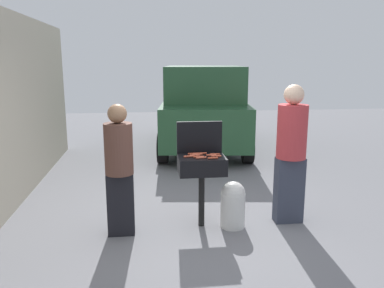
{
  "coord_description": "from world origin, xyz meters",
  "views": [
    {
      "loc": [
        -0.63,
        -4.74,
        2.13
      ],
      "look_at": [
        0.02,
        0.56,
        1.0
      ],
      "focal_mm": 36.61,
      "sensor_mm": 36.0,
      "label": 1
    }
  ],
  "objects_px": {
    "bbq_grill": "(202,167)",
    "hot_dog_6": "(216,156)",
    "person_right": "(291,149)",
    "hot_dog_4": "(189,156)",
    "hot_dog_0": "(198,154)",
    "hot_dog_3": "(201,158)",
    "hot_dog_5": "(202,153)",
    "propane_tank": "(233,204)",
    "hot_dog_2": "(199,157)",
    "parked_minivan": "(203,107)",
    "hot_dog_8": "(193,154)",
    "hot_dog_9": "(211,155)",
    "hot_dog_1": "(195,155)",
    "hot_dog_10": "(215,154)",
    "person_left": "(119,166)",
    "hot_dog_7": "(213,158)"
  },
  "relations": [
    {
      "from": "hot_dog_9",
      "to": "person_left",
      "type": "height_order",
      "value": "person_left"
    },
    {
      "from": "hot_dog_9",
      "to": "person_right",
      "type": "bearing_deg",
      "value": -0.39
    },
    {
      "from": "hot_dog_5",
      "to": "hot_dog_8",
      "type": "distance_m",
      "value": 0.12
    },
    {
      "from": "hot_dog_1",
      "to": "hot_dog_4",
      "type": "distance_m",
      "value": 0.1
    },
    {
      "from": "hot_dog_9",
      "to": "parked_minivan",
      "type": "distance_m",
      "value": 4.72
    },
    {
      "from": "hot_dog_10",
      "to": "person_right",
      "type": "height_order",
      "value": "person_right"
    },
    {
      "from": "hot_dog_0",
      "to": "hot_dog_6",
      "type": "relative_size",
      "value": 1.0
    },
    {
      "from": "hot_dog_3",
      "to": "person_right",
      "type": "relative_size",
      "value": 0.07
    },
    {
      "from": "hot_dog_9",
      "to": "hot_dog_2",
      "type": "bearing_deg",
      "value": -158.51
    },
    {
      "from": "propane_tank",
      "to": "person_left",
      "type": "bearing_deg",
      "value": -178.31
    },
    {
      "from": "hot_dog_6",
      "to": "propane_tank",
      "type": "xyz_separation_m",
      "value": [
        0.22,
        -0.05,
        -0.63
      ]
    },
    {
      "from": "bbq_grill",
      "to": "person_right",
      "type": "bearing_deg",
      "value": -0.2
    },
    {
      "from": "bbq_grill",
      "to": "hot_dog_6",
      "type": "relative_size",
      "value": 7.23
    },
    {
      "from": "hot_dog_2",
      "to": "hot_dog_10",
      "type": "relative_size",
      "value": 1.0
    },
    {
      "from": "hot_dog_6",
      "to": "propane_tank",
      "type": "bearing_deg",
      "value": -11.55
    },
    {
      "from": "hot_dog_4",
      "to": "parked_minivan",
      "type": "relative_size",
      "value": 0.03
    },
    {
      "from": "hot_dog_9",
      "to": "hot_dog_1",
      "type": "bearing_deg",
      "value": 176.17
    },
    {
      "from": "hot_dog_2",
      "to": "hot_dog_8",
      "type": "relative_size",
      "value": 1.0
    },
    {
      "from": "hot_dog_6",
      "to": "person_right",
      "type": "bearing_deg",
      "value": 2.6
    },
    {
      "from": "hot_dog_1",
      "to": "hot_dog_5",
      "type": "height_order",
      "value": "same"
    },
    {
      "from": "bbq_grill",
      "to": "hot_dog_6",
      "type": "height_order",
      "value": "hot_dog_6"
    },
    {
      "from": "hot_dog_8",
      "to": "hot_dog_9",
      "type": "relative_size",
      "value": 1.0
    },
    {
      "from": "person_left",
      "to": "hot_dog_10",
      "type": "bearing_deg",
      "value": 17.71
    },
    {
      "from": "hot_dog_0",
      "to": "hot_dog_9",
      "type": "bearing_deg",
      "value": -21.31
    },
    {
      "from": "hot_dog_2",
      "to": "propane_tank",
      "type": "height_order",
      "value": "hot_dog_2"
    },
    {
      "from": "hot_dog_3",
      "to": "hot_dog_5",
      "type": "distance_m",
      "value": 0.23
    },
    {
      "from": "hot_dog_5",
      "to": "hot_dog_7",
      "type": "height_order",
      "value": "same"
    },
    {
      "from": "hot_dog_6",
      "to": "hot_dog_7",
      "type": "relative_size",
      "value": 1.0
    },
    {
      "from": "bbq_grill",
      "to": "hot_dog_1",
      "type": "xyz_separation_m",
      "value": [
        -0.08,
        0.02,
        0.16
      ]
    },
    {
      "from": "hot_dog_5",
      "to": "hot_dog_6",
      "type": "distance_m",
      "value": 0.23
    },
    {
      "from": "hot_dog_10",
      "to": "hot_dog_3",
      "type": "bearing_deg",
      "value": -142.37
    },
    {
      "from": "hot_dog_7",
      "to": "hot_dog_6",
      "type": "bearing_deg",
      "value": 58.04
    },
    {
      "from": "hot_dog_7",
      "to": "hot_dog_8",
      "type": "xyz_separation_m",
      "value": [
        -0.22,
        0.26,
        0.0
      ]
    },
    {
      "from": "hot_dog_2",
      "to": "parked_minivan",
      "type": "height_order",
      "value": "parked_minivan"
    },
    {
      "from": "bbq_grill",
      "to": "hot_dog_4",
      "type": "height_order",
      "value": "hot_dog_4"
    },
    {
      "from": "hot_dog_2",
      "to": "propane_tank",
      "type": "distance_m",
      "value": 0.78
    },
    {
      "from": "hot_dog_2",
      "to": "hot_dog_3",
      "type": "xyz_separation_m",
      "value": [
        0.03,
        -0.04,
        0.0
      ]
    },
    {
      "from": "hot_dog_10",
      "to": "propane_tank",
      "type": "height_order",
      "value": "hot_dog_10"
    },
    {
      "from": "hot_dog_9",
      "to": "propane_tank",
      "type": "distance_m",
      "value": 0.7
    },
    {
      "from": "hot_dog_10",
      "to": "hot_dog_6",
      "type": "bearing_deg",
      "value": -89.73
    },
    {
      "from": "hot_dog_7",
      "to": "hot_dog_8",
      "type": "relative_size",
      "value": 1.0
    },
    {
      "from": "hot_dog_3",
      "to": "person_right",
      "type": "xyz_separation_m",
      "value": [
        1.21,
        0.1,
        0.05
      ]
    },
    {
      "from": "person_right",
      "to": "hot_dog_10",
      "type": "bearing_deg",
      "value": -11.45
    },
    {
      "from": "propane_tank",
      "to": "person_right",
      "type": "bearing_deg",
      "value": 6.61
    },
    {
      "from": "hot_dog_2",
      "to": "person_left",
      "type": "xyz_separation_m",
      "value": [
        -0.98,
        -0.07,
        -0.06
      ]
    },
    {
      "from": "hot_dog_0",
      "to": "hot_dog_4",
      "type": "distance_m",
      "value": 0.16
    },
    {
      "from": "hot_dog_3",
      "to": "person_right",
      "type": "height_order",
      "value": "person_right"
    },
    {
      "from": "hot_dog_6",
      "to": "propane_tank",
      "type": "relative_size",
      "value": 0.21
    },
    {
      "from": "hot_dog_1",
      "to": "hot_dog_2",
      "type": "height_order",
      "value": "same"
    },
    {
      "from": "hot_dog_2",
      "to": "parked_minivan",
      "type": "xyz_separation_m",
      "value": [
        0.79,
        4.75,
        0.07
      ]
    }
  ]
}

